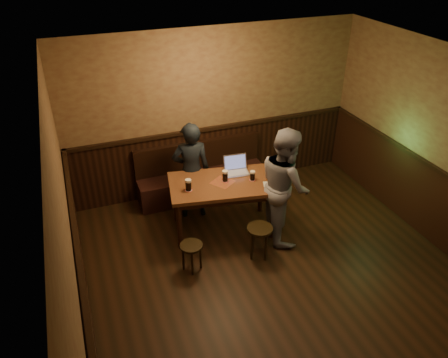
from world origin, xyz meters
name	(u,v)px	position (x,y,z in m)	size (l,w,h in m)	color
room	(293,212)	(0.00, 0.22, 1.20)	(5.04, 6.04, 2.84)	black
bench	(201,179)	(-0.34, 2.75, 0.31)	(2.20, 0.50, 0.95)	black
pub_table	(223,189)	(-0.34, 1.70, 0.73)	(1.70, 1.16, 0.84)	#4F2B16
stool_left	(192,250)	(-1.06, 0.98, 0.34)	(0.38, 0.38, 0.42)	black
stool_right	(260,233)	(-0.08, 0.91, 0.39)	(0.46, 0.46, 0.49)	black
pint_left	(188,185)	(-0.87, 1.66, 0.93)	(0.12, 0.12, 0.18)	#A3141C
pint_mid	(225,176)	(-0.29, 1.72, 0.93)	(0.11, 0.11, 0.17)	#A3141C
pint_right	(252,176)	(0.10, 1.60, 0.91)	(0.10, 0.10, 0.15)	#A3141C
laptop	(236,168)	(-0.04, 1.91, 0.90)	(0.39, 0.32, 0.25)	silver
menu	(271,184)	(0.30, 1.39, 0.84)	(0.22, 0.15, 0.00)	silver
person_suit	(191,171)	(-0.66, 2.23, 0.81)	(0.59, 0.39, 1.61)	black
person_grey	(285,185)	(0.45, 1.25, 0.88)	(0.86, 0.67, 1.76)	gray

